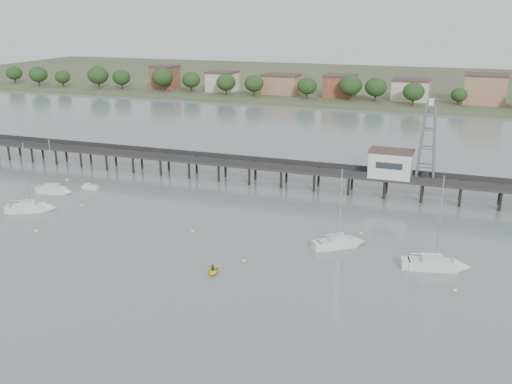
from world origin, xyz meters
TOP-DOWN VIEW (x-y plane):
  - ground_plane at (0.00, 0.00)m, footprint 500.00×500.00m
  - pier at (0.00, 60.00)m, footprint 150.00×5.00m
  - pier_building at (25.00, 60.00)m, footprint 8.40×5.40m
  - lattice_tower at (31.50, 60.00)m, footprint 3.20×3.20m
  - sailboat_a at (-34.44, 29.58)m, footprint 8.26×5.99m
  - sailboat_d at (36.34, 28.75)m, footprint 9.18×4.47m
  - sailboat_b at (-37.50, 39.58)m, footprint 7.13×3.13m
  - sailboat_c at (21.61, 32.16)m, footprint 7.81×6.61m
  - white_tender at (-33.16, 44.40)m, footprint 3.30×1.65m
  - yellow_dinghy at (6.31, 16.76)m, footprint 2.15×1.00m
  - dinghy_occupant at (6.31, 16.76)m, footprint 0.68×1.19m
  - mooring_buoys at (-4.39, 31.09)m, footprint 80.60×27.39m
  - far_shore at (0.36, 239.58)m, footprint 500.00×170.00m

SIDE VIEW (x-z plane):
  - ground_plane at x=0.00m, z-range 0.00..0.00m
  - yellow_dinghy at x=6.31m, z-range -1.45..1.45m
  - dinghy_occupant at x=6.31m, z-range -0.13..0.13m
  - mooring_buoys at x=-4.39m, z-range -0.12..0.28m
  - white_tender at x=-33.16m, z-range -0.24..1.00m
  - sailboat_d at x=36.34m, z-range -6.63..7.90m
  - sailboat_a at x=-34.44m, z-range -6.07..7.36m
  - sailboat_c at x=21.61m, z-range -5.97..7.25m
  - sailboat_b at x=-37.50m, z-range -5.11..6.41m
  - far_shore at x=0.36m, z-range -4.25..6.15m
  - pier at x=0.00m, z-range 1.04..6.54m
  - pier_building at x=25.00m, z-range 4.02..9.32m
  - lattice_tower at x=31.50m, z-range 3.35..18.85m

